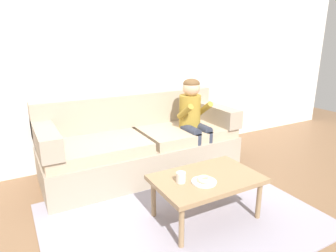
% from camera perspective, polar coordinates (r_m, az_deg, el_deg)
% --- Properties ---
extents(ground, '(10.00, 10.00, 0.00)m').
position_cam_1_polar(ground, '(3.00, 0.11, -14.84)').
color(ground, brown).
extents(wall_back, '(8.00, 0.10, 2.80)m').
position_cam_1_polar(wall_back, '(3.85, -10.36, 13.89)').
color(wall_back, silver).
rests_on(wall_back, ground).
extents(area_rug, '(2.36, 1.76, 0.01)m').
position_cam_1_polar(area_rug, '(2.82, 2.69, -17.05)').
color(area_rug, '#9993A3').
rests_on(area_rug, ground).
extents(couch, '(2.28, 0.90, 0.90)m').
position_cam_1_polar(couch, '(3.58, -5.31, -3.65)').
color(couch, tan).
rests_on(couch, ground).
extents(coffee_table, '(0.92, 0.60, 0.41)m').
position_cam_1_polar(coffee_table, '(2.66, 7.41, -10.48)').
color(coffee_table, '#937551').
rests_on(coffee_table, ground).
extents(person_child, '(0.34, 0.58, 1.10)m').
position_cam_1_polar(person_child, '(3.59, 4.89, 2.10)').
color(person_child, olive).
rests_on(person_child, ground).
extents(plate, '(0.21, 0.21, 0.01)m').
position_cam_1_polar(plate, '(2.54, 6.91, -10.58)').
color(plate, white).
rests_on(plate, coffee_table).
extents(donut, '(0.17, 0.17, 0.04)m').
position_cam_1_polar(donut, '(2.53, 6.93, -10.07)').
color(donut, beige).
rests_on(donut, plate).
extents(mug, '(0.08, 0.08, 0.09)m').
position_cam_1_polar(mug, '(2.51, 2.49, -9.81)').
color(mug, silver).
rests_on(mug, coffee_table).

